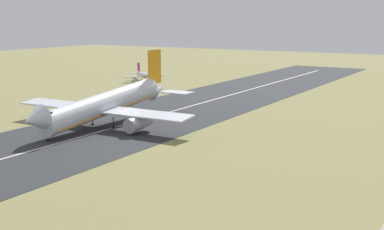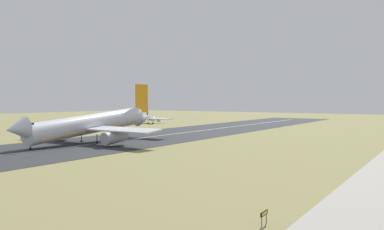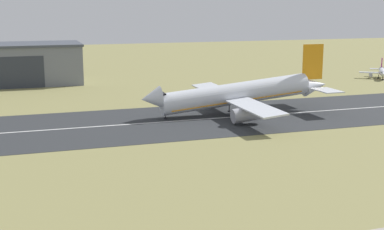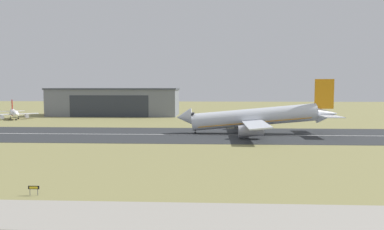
{
  "view_description": "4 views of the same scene",
  "coord_description": "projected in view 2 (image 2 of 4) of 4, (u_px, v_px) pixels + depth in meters",
  "views": [
    {
      "loc": [
        -90.83,
        15.52,
        29.56
      ],
      "look_at": [
        -2.79,
        67.76,
        10.5
      ],
      "focal_mm": 50.0,
      "sensor_mm": 36.0,
      "label": 1
    },
    {
      "loc": [
        -60.61,
        15.52,
        13.37
      ],
      "look_at": [
        2.63,
        58.36,
        10.42
      ],
      "focal_mm": 35.0,
      "sensor_mm": 36.0,
      "label": 2
    },
    {
      "loc": [
        -39.04,
        -29.63,
        30.94
      ],
      "look_at": [
        -10.46,
        57.91,
        11.74
      ],
      "focal_mm": 50.0,
      "sensor_mm": 36.0,
      "label": 3
    },
    {
      "loc": [
        3.94,
        -24.03,
        16.86
      ],
      "look_at": [
        -0.99,
        74.17,
        9.3
      ],
      "focal_mm": 35.0,
      "sensor_mm": 36.0,
      "label": 4
    }
  ],
  "objects": [
    {
      "name": "runway_centreline",
      "position": [
        44.0,
        150.0,
        100.79
      ],
      "size": [
        391.51,
        0.7,
        0.01
      ],
      "primitive_type": "cube",
      "color": "silver",
      "rests_on": "runway_strip"
    },
    {
      "name": "taxiway_road",
      "position": [
        380.0,
        191.0,
        54.96
      ],
      "size": [
        326.26,
        11.35,
        0.05
      ],
      "primitive_type": "cube",
      "color": "gray",
      "rests_on": "ground_plane"
    },
    {
      "name": "airplane_landing",
      "position": [
        91.0,
        125.0,
        118.74
      ],
      "size": [
        57.0,
        54.86,
        19.38
      ],
      "color": "silver",
      "rests_on": "ground_plane"
    },
    {
      "name": "airplane_parked_centre",
      "position": [
        151.0,
        119.0,
        218.72
      ],
      "size": [
        17.34,
        17.65,
        8.05
      ],
      "color": "silver",
      "rests_on": "ground_plane"
    },
    {
      "name": "runway_strip",
      "position": [
        44.0,
        150.0,
        100.79
      ],
      "size": [
        435.01,
        42.01,
        0.06
      ],
      "primitive_type": "cube",
      "color": "#2B2D30",
      "rests_on": "ground_plane"
    },
    {
      "name": "ground_plane",
      "position": [
        210.0,
        171.0,
        71.37
      ],
      "size": [
        675.01,
        675.01,
        0.0
      ],
      "primitive_type": "plane",
      "color": "olive"
    },
    {
      "name": "runway_sign",
      "position": [
        264.0,
        214.0,
        40.18
      ],
      "size": [
        1.75,
        0.14,
        1.51
      ],
      "color": "#4C4C51",
      "rests_on": "ground_plane"
    }
  ]
}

